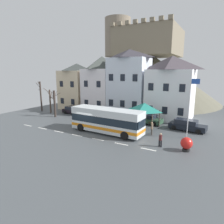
{
  "coord_description": "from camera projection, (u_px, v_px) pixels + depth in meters",
  "views": [
    {
      "loc": [
        14.65,
        -19.73,
        7.59
      ],
      "look_at": [
        1.71,
        3.5,
        2.03
      ],
      "focal_mm": 31.18,
      "sensor_mm": 36.0,
      "label": 1
    }
  ],
  "objects": [
    {
      "name": "bare_tree_02",
      "position": [
        41.0,
        96.0,
        37.63
      ],
      "size": [
        1.22,
        1.09,
        5.7
      ],
      "color": "#382D28",
      "rests_on": "ground_plane"
    },
    {
      "name": "ground_plane",
      "position": [
        88.0,
        131.0,
        25.4
      ],
      "size": [
        40.0,
        60.0,
        0.07
      ],
      "color": "#4B5054"
    },
    {
      "name": "bare_tree_01",
      "position": [
        55.0,
        103.0,
        32.67
      ],
      "size": [
        1.74,
        1.8,
        4.49
      ],
      "color": "#382D28",
      "rests_on": "ground_plane"
    },
    {
      "name": "parked_car_02",
      "position": [
        187.0,
        125.0,
        25.4
      ],
      "size": [
        4.76,
        2.23,
        1.44
      ],
      "rotation": [
        0.0,
        0.0,
        -0.11
      ],
      "color": "black",
      "rests_on": "ground_plane"
    },
    {
      "name": "pedestrian_01",
      "position": [
        160.0,
        139.0,
        19.8
      ],
      "size": [
        0.36,
        0.33,
        1.47
      ],
      "color": "black",
      "rests_on": "ground_plane"
    },
    {
      "name": "transit_bus",
      "position": [
        107.0,
        121.0,
        24.27
      ],
      "size": [
        9.56,
        2.95,
        3.09
      ],
      "rotation": [
        0.0,
        0.0,
        -0.04
      ],
      "color": "silver",
      "rests_on": "ground_plane"
    },
    {
      "name": "bare_tree_00",
      "position": [
        50.0,
        101.0,
        35.9
      ],
      "size": [
        1.35,
        1.84,
        4.67
      ],
      "color": "#47382D",
      "rests_on": "ground_plane"
    },
    {
      "name": "pedestrian_00",
      "position": [
        152.0,
        128.0,
        23.48
      ],
      "size": [
        0.28,
        0.31,
        1.63
      ],
      "color": "#38332D",
      "rests_on": "ground_plane"
    },
    {
      "name": "parked_car_00",
      "position": [
        73.0,
        110.0,
        35.43
      ],
      "size": [
        4.3,
        2.09,
        1.32
      ],
      "rotation": [
        0.0,
        0.0,
        -0.06
      ],
      "color": "black",
      "rests_on": "ground_plane"
    },
    {
      "name": "public_bench",
      "position": [
        154.0,
        123.0,
        27.59
      ],
      "size": [
        1.52,
        0.48,
        0.87
      ],
      "color": "brown",
      "rests_on": "ground_plane"
    },
    {
      "name": "hilltop_castle",
      "position": [
        148.0,
        74.0,
        49.26
      ],
      "size": [
        34.63,
        34.63,
        20.24
      ],
      "color": "#63604F",
      "rests_on": "ground_plane"
    },
    {
      "name": "townhouse_00",
      "position": [
        77.0,
        86.0,
        40.3
      ],
      "size": [
        5.39,
        6.46,
        9.17
      ],
      "color": "beige",
      "rests_on": "ground_plane"
    },
    {
      "name": "townhouse_02",
      "position": [
        129.0,
        83.0,
        33.8
      ],
      "size": [
        6.48,
        5.12,
        11.27
      ],
      "color": "silver",
      "rests_on": "ground_plane"
    },
    {
      "name": "harbour_buoy",
      "position": [
        186.0,
        144.0,
        18.73
      ],
      "size": [
        1.14,
        1.14,
        1.39
      ],
      "color": "black",
      "rests_on": "ground_plane"
    },
    {
      "name": "parked_car_03",
      "position": [
        105.0,
        115.0,
        31.86
      ],
      "size": [
        4.28,
        2.07,
        1.34
      ],
      "rotation": [
        0.0,
        0.0,
        -0.03
      ],
      "color": "#2E533A",
      "rests_on": "ground_plane"
    },
    {
      "name": "flagpole",
      "position": [
        190.0,
        104.0,
        21.71
      ],
      "size": [
        0.95,
        0.1,
        6.88
      ],
      "color": "silver",
      "rests_on": "ground_plane"
    },
    {
      "name": "parked_car_01",
      "position": [
        148.0,
        119.0,
        28.81
      ],
      "size": [
        4.12,
        2.38,
        1.38
      ],
      "rotation": [
        0.0,
        0.0,
        -0.14
      ],
      "color": "#31543C",
      "rests_on": "ground_plane"
    },
    {
      "name": "townhouse_01",
      "position": [
        102.0,
        84.0,
        37.46
      ],
      "size": [
        5.46,
        6.75,
        10.38
      ],
      "color": "white",
      "rests_on": "ground_plane"
    },
    {
      "name": "townhouse_03",
      "position": [
        171.0,
        88.0,
        31.09
      ],
      "size": [
        6.84,
        6.33,
        9.99
      ],
      "color": "white",
      "rests_on": "ground_plane"
    },
    {
      "name": "bus_shelter",
      "position": [
        144.0,
        107.0,
        25.81
      ],
      "size": [
        3.6,
        3.6,
        3.51
      ],
      "color": "#473D33",
      "rests_on": "ground_plane"
    }
  ]
}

